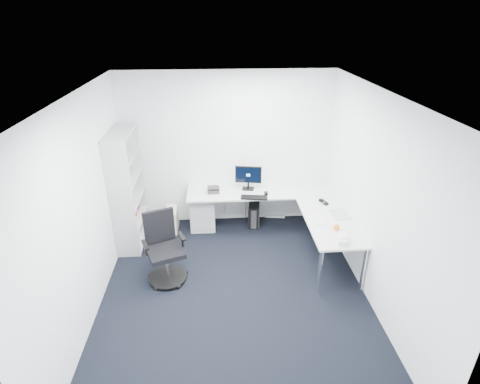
{
  "coord_description": "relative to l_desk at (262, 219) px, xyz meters",
  "views": [
    {
      "loc": [
        -0.21,
        -4.04,
        3.52
      ],
      "look_at": [
        0.15,
        1.05,
        1.05
      ],
      "focal_mm": 28.0,
      "sensor_mm": 36.0,
      "label": 1
    }
  ],
  "objects": [
    {
      "name": "black_keyboard",
      "position": [
        -0.14,
        0.06,
        0.38
      ],
      "size": [
        0.45,
        0.21,
        0.02
      ],
      "primitive_type": "cube",
      "rotation": [
        0.0,
        0.0,
        -0.13
      ],
      "color": "black",
      "rests_on": "l_desk"
    },
    {
      "name": "mouse",
      "position": [
        0.08,
        0.19,
        0.38
      ],
      "size": [
        0.07,
        0.11,
        0.03
      ],
      "primitive_type": "cube",
      "rotation": [
        0.0,
        0.0,
        -0.12
      ],
      "color": "black",
      "rests_on": "l_desk"
    },
    {
      "name": "bookshelf",
      "position": [
        -2.17,
        0.05,
        0.59
      ],
      "size": [
        0.37,
        0.96,
        1.92
      ],
      "primitive_type": null,
      "color": "#B4B6B6",
      "rests_on": "ground"
    },
    {
      "name": "monitor",
      "position": [
        -0.21,
        0.4,
        0.58
      ],
      "size": [
        0.47,
        0.22,
        0.43
      ],
      "primitive_type": null,
      "rotation": [
        0.0,
        0.0,
        -0.17
      ],
      "color": "black",
      "rests_on": "l_desk"
    },
    {
      "name": "tissue_box",
      "position": [
        0.9,
        -1.34,
        0.4
      ],
      "size": [
        0.16,
        0.23,
        0.07
      ],
      "primitive_type": "cube",
      "rotation": [
        0.0,
        0.0,
        -0.24
      ],
      "color": "silver",
      "rests_on": "l_desk"
    },
    {
      "name": "wall_left",
      "position": [
        -2.35,
        -1.4,
        0.98
      ],
      "size": [
        0.02,
        4.2,
        2.7
      ],
      "primitive_type": "cube",
      "color": "white",
      "rests_on": "ground"
    },
    {
      "name": "orange_fruit",
      "position": [
        0.92,
        -1.01,
        0.41
      ],
      "size": [
        0.09,
        0.09,
        0.09
      ],
      "primitive_type": "sphere",
      "color": "orange",
      "rests_on": "l_desk"
    },
    {
      "name": "black_pc_tower",
      "position": [
        -0.09,
        0.47,
        -0.17
      ],
      "size": [
        0.24,
        0.43,
        0.4
      ],
      "primitive_type": "cube",
      "rotation": [
        0.0,
        0.0,
        -0.16
      ],
      "color": "black",
      "rests_on": "ground"
    },
    {
      "name": "headphones",
      "position": [
        0.96,
        -0.19,
        0.39
      ],
      "size": [
        0.18,
        0.23,
        0.05
      ],
      "primitive_type": null,
      "rotation": [
        0.0,
        0.0,
        0.35
      ],
      "color": "black",
      "rests_on": "l_desk"
    },
    {
      "name": "wall_right",
      "position": [
        1.25,
        -1.4,
        0.98
      ],
      "size": [
        0.02,
        4.2,
        2.7
      ],
      "primitive_type": "cube",
      "color": "white",
      "rests_on": "ground"
    },
    {
      "name": "wall_front",
      "position": [
        -0.55,
        -3.5,
        0.98
      ],
      "size": [
        3.6,
        0.02,
        2.7
      ],
      "primitive_type": "cube",
      "color": "white",
      "rests_on": "ground"
    },
    {
      "name": "wall_back",
      "position": [
        -0.55,
        0.7,
        0.98
      ],
      "size": [
        3.6,
        0.02,
        2.7
      ],
      "primitive_type": "cube",
      "color": "white",
      "rests_on": "ground"
    },
    {
      "name": "laptop",
      "position": [
        1.11,
        -0.6,
        0.49
      ],
      "size": [
        0.38,
        0.37,
        0.24
      ],
      "primitive_type": null,
      "rotation": [
        0.0,
        0.0,
        0.12
      ],
      "color": "silver",
      "rests_on": "l_desk"
    },
    {
      "name": "ceiling",
      "position": [
        -0.55,
        -1.4,
        2.33
      ],
      "size": [
        4.2,
        4.2,
        0.0
      ],
      "primitive_type": "plane",
      "color": "white"
    },
    {
      "name": "power_strip",
      "position": [
        0.33,
        0.68,
        -0.35
      ],
      "size": [
        0.38,
        0.11,
        0.04
      ],
      "primitive_type": "cube",
      "rotation": [
        0.0,
        0.0,
        -0.13
      ],
      "color": "silver",
      "rests_on": "ground"
    },
    {
      "name": "task_chair",
      "position": [
        -1.5,
        -1.03,
        0.15
      ],
      "size": [
        0.75,
        0.75,
        1.03
      ],
      "primitive_type": null,
      "rotation": [
        0.0,
        0.0,
        0.37
      ],
      "color": "black",
      "rests_on": "ground"
    },
    {
      "name": "l_desk",
      "position": [
        0.0,
        0.0,
        0.0
      ],
      "size": [
        2.51,
        1.41,
        0.73
      ],
      "primitive_type": null,
      "color": "silver",
      "rests_on": "ground"
    },
    {
      "name": "beige_pc_tower",
      "position": [
        -1.56,
        0.37,
        -0.17
      ],
      "size": [
        0.19,
        0.42,
        0.4
      ],
      "primitive_type": "cube",
      "rotation": [
        0.0,
        0.0,
        -0.0
      ],
      "color": "beige",
      "rests_on": "ground"
    },
    {
      "name": "white_keyboard",
      "position": [
        0.74,
        -0.67,
        0.37
      ],
      "size": [
        0.16,
        0.45,
        0.01
      ],
      "primitive_type": "cube",
      "rotation": [
        0.0,
        0.0,
        -0.08
      ],
      "color": "silver",
      "rests_on": "l_desk"
    },
    {
      "name": "drawer_pedestal",
      "position": [
        -1.01,
        0.45,
        -0.04
      ],
      "size": [
        0.43,
        0.53,
        0.65
      ],
      "primitive_type": "cube",
      "color": "silver",
      "rests_on": "ground"
    },
    {
      "name": "ground",
      "position": [
        -0.55,
        -1.4,
        -0.37
      ],
      "size": [
        4.2,
        4.2,
        0.0
      ],
      "primitive_type": "plane",
      "color": "black"
    },
    {
      "name": "desk_phone",
      "position": [
        -0.81,
        0.34,
        0.44
      ],
      "size": [
        0.2,
        0.2,
        0.14
      ],
      "primitive_type": null,
      "rotation": [
        0.0,
        0.0,
        0.0
      ],
      "color": "#2F2F32",
      "rests_on": "l_desk"
    }
  ]
}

